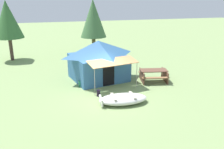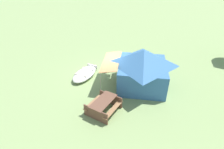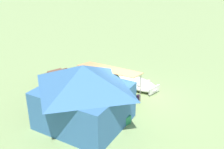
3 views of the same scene
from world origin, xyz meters
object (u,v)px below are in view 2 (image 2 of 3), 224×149
(canvas_cabin_tent, at_px, (142,68))
(cooler_box, at_px, (132,71))
(fuel_can, at_px, (106,71))
(picnic_table, at_px, (103,105))
(beached_rowboat, at_px, (85,74))

(canvas_cabin_tent, height_order, cooler_box, canvas_cabin_tent)
(canvas_cabin_tent, xyz_separation_m, fuel_can, (-0.64, -2.85, -1.15))
(picnic_table, bearing_deg, cooler_box, 174.99)
(beached_rowboat, height_order, cooler_box, beached_rowboat)
(beached_rowboat, height_order, canvas_cabin_tent, canvas_cabin_tent)
(fuel_can, bearing_deg, cooler_box, 109.84)
(beached_rowboat, xyz_separation_m, canvas_cabin_tent, (-0.38, 4.07, 1.09))
(cooler_box, bearing_deg, fuel_can, -70.16)
(beached_rowboat, distance_m, canvas_cabin_tent, 4.23)
(canvas_cabin_tent, bearing_deg, beached_rowboat, -84.73)
(fuel_can, bearing_deg, beached_rowboat, -50.39)
(picnic_table, height_order, fuel_can, picnic_table)
(canvas_cabin_tent, bearing_deg, picnic_table, -22.72)
(picnic_table, xyz_separation_m, fuel_can, (-3.94, -1.47, -0.30))
(canvas_cabin_tent, bearing_deg, fuel_can, -102.65)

